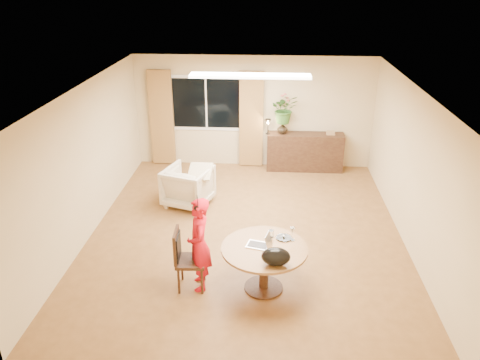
# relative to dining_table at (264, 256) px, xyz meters

# --- Properties ---
(floor) EXTENTS (6.50, 6.50, 0.00)m
(floor) POSITION_rel_dining_table_xyz_m (-0.35, 1.61, -0.56)
(floor) COLOR brown
(floor) RESTS_ON ground
(ceiling) EXTENTS (6.50, 6.50, 0.00)m
(ceiling) POSITION_rel_dining_table_xyz_m (-0.35, 1.61, 2.04)
(ceiling) COLOR white
(ceiling) RESTS_ON wall_back
(wall_back) EXTENTS (5.50, 0.00, 5.50)m
(wall_back) POSITION_rel_dining_table_xyz_m (-0.35, 4.86, 0.74)
(wall_back) COLOR tan
(wall_back) RESTS_ON floor
(wall_left) EXTENTS (0.00, 6.50, 6.50)m
(wall_left) POSITION_rel_dining_table_xyz_m (-3.10, 1.61, 0.74)
(wall_left) COLOR tan
(wall_left) RESTS_ON floor
(wall_right) EXTENTS (0.00, 6.50, 6.50)m
(wall_right) POSITION_rel_dining_table_xyz_m (2.40, 1.61, 0.74)
(wall_right) COLOR tan
(wall_right) RESTS_ON floor
(window) EXTENTS (1.70, 0.03, 1.30)m
(window) POSITION_rel_dining_table_xyz_m (-1.45, 4.84, 0.94)
(window) COLOR white
(window) RESTS_ON wall_back
(curtain_left) EXTENTS (0.55, 0.08, 2.25)m
(curtain_left) POSITION_rel_dining_table_xyz_m (-2.50, 4.76, 0.59)
(curtain_left) COLOR olive
(curtain_left) RESTS_ON wall_back
(curtain_right) EXTENTS (0.55, 0.08, 2.25)m
(curtain_right) POSITION_rel_dining_table_xyz_m (-0.40, 4.76, 0.59)
(curtain_right) COLOR olive
(curtain_right) RESTS_ON wall_back
(ceiling_panel) EXTENTS (2.20, 0.35, 0.05)m
(ceiling_panel) POSITION_rel_dining_table_xyz_m (-0.35, 2.81, 2.01)
(ceiling_panel) COLOR white
(ceiling_panel) RESTS_ON ceiling
(dining_table) EXTENTS (1.24, 1.24, 0.71)m
(dining_table) POSITION_rel_dining_table_xyz_m (0.00, 0.00, 0.00)
(dining_table) COLOR brown
(dining_table) RESTS_ON floor
(dining_chair) EXTENTS (0.47, 0.43, 0.95)m
(dining_chair) POSITION_rel_dining_table_xyz_m (-1.06, -0.03, -0.08)
(dining_chair) COLOR black
(dining_chair) RESTS_ON floor
(child) EXTENTS (0.58, 0.45, 1.44)m
(child) POSITION_rel_dining_table_xyz_m (-0.94, 0.00, 0.16)
(child) COLOR red
(child) RESTS_ON floor
(laptop) EXTENTS (0.38, 0.30, 0.22)m
(laptop) POSITION_rel_dining_table_xyz_m (-0.09, 0.04, 0.26)
(laptop) COLOR #B7B7BC
(laptop) RESTS_ON dining_table
(tumbler) EXTENTS (0.10, 0.10, 0.11)m
(tumbler) POSITION_rel_dining_table_xyz_m (0.09, 0.30, 0.21)
(tumbler) COLOR white
(tumbler) RESTS_ON dining_table
(wine_glass) EXTENTS (0.08, 0.08, 0.22)m
(wine_glass) POSITION_rel_dining_table_xyz_m (0.40, 0.22, 0.26)
(wine_glass) COLOR white
(wine_glass) RESTS_ON dining_table
(pot_lid) EXTENTS (0.25, 0.25, 0.04)m
(pot_lid) POSITION_rel_dining_table_xyz_m (0.28, 0.27, 0.17)
(pot_lid) COLOR white
(pot_lid) RESTS_ON dining_table
(handbag) EXTENTS (0.44, 0.32, 0.26)m
(handbag) POSITION_rel_dining_table_xyz_m (0.16, -0.42, 0.28)
(handbag) COLOR black
(handbag) RESTS_ON dining_table
(armchair) EXTENTS (1.07, 1.09, 0.79)m
(armchair) POSITION_rel_dining_table_xyz_m (-1.55, 2.65, -0.16)
(armchair) COLOR beige
(armchair) RESTS_ON floor
(throw) EXTENTS (0.46, 0.56, 0.03)m
(throw) POSITION_rel_dining_table_xyz_m (-1.30, 2.64, 0.25)
(throw) COLOR beige
(throw) RESTS_ON armchair
(sideboard) EXTENTS (1.76, 0.43, 0.88)m
(sideboard) POSITION_rel_dining_table_xyz_m (0.87, 4.62, -0.12)
(sideboard) COLOR black
(sideboard) RESTS_ON floor
(vase) EXTENTS (0.30, 0.30, 0.25)m
(vase) POSITION_rel_dining_table_xyz_m (0.33, 4.62, 0.45)
(vase) COLOR black
(vase) RESTS_ON sideboard
(bouquet) EXTENTS (0.67, 0.60, 0.66)m
(bouquet) POSITION_rel_dining_table_xyz_m (0.36, 4.62, 0.90)
(bouquet) COLOR #2C6626
(bouquet) RESTS_ON vase
(book_stack) EXTENTS (0.23, 0.20, 0.08)m
(book_stack) POSITION_rel_dining_table_xyz_m (1.43, 4.62, 0.36)
(book_stack) COLOR #95694C
(book_stack) RESTS_ON sideboard
(desk_lamp) EXTENTS (0.16, 0.16, 0.37)m
(desk_lamp) POSITION_rel_dining_table_xyz_m (-0.01, 4.57, 0.51)
(desk_lamp) COLOR black
(desk_lamp) RESTS_ON sideboard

